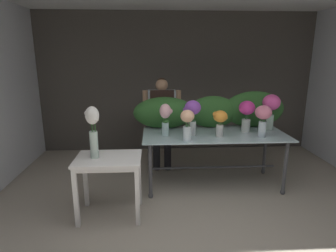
# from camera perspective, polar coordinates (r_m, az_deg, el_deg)

# --- Properties ---
(ground_plane) EXTENTS (8.02, 8.02, 0.00)m
(ground_plane) POSITION_cam_1_polar(r_m,az_deg,el_deg) (4.39, 3.71, -11.98)
(ground_plane) COLOR #9E9384
(wall_back) EXTENTS (5.60, 0.12, 2.76)m
(wall_back) POSITION_cam_1_polar(r_m,az_deg,el_deg) (5.78, 1.78, 8.71)
(wall_back) COLOR #4C4742
(wall_back) RESTS_ON ground
(display_table_glass) EXTENTS (2.09, 0.93, 0.82)m
(display_table_glass) POSITION_cam_1_polar(r_m,az_deg,el_deg) (4.21, 9.31, -2.95)
(display_table_glass) COLOR #A7C3CC
(display_table_glass) RESTS_ON ground
(side_table_white) EXTENTS (0.77, 0.55, 0.76)m
(side_table_white) POSITION_cam_1_polar(r_m,az_deg,el_deg) (3.45, -11.98, -7.88)
(side_table_white) COLOR white
(side_table_white) RESTS_ON ground
(florist) EXTENTS (0.63, 0.24, 1.58)m
(florist) POSITION_cam_1_polar(r_m,az_deg,el_deg) (4.66, -1.24, 2.39)
(florist) COLOR #232328
(florist) RESTS_ON ground
(foliage_backdrop) EXTENTS (2.38, 0.32, 0.57)m
(foliage_backdrop) POSITION_cam_1_polar(r_m,az_deg,el_deg) (4.45, 8.58, 3.00)
(foliage_backdrop) COLOR #2D6028
(foliage_backdrop) RESTS_ON display_table_glass
(vase_rosy_snapdragons) EXTENTS (0.23, 0.23, 0.45)m
(vase_rosy_snapdragons) POSITION_cam_1_polar(r_m,az_deg,el_deg) (4.08, 18.78, 1.74)
(vase_rosy_snapdragons) COLOR silver
(vase_rosy_snapdragons) RESTS_ON display_table_glass
(vase_sunset_dahlias) EXTENTS (0.20, 0.20, 0.37)m
(vase_sunset_dahlias) POSITION_cam_1_polar(r_m,az_deg,el_deg) (3.97, 10.53, 1.16)
(vase_sunset_dahlias) COLOR silver
(vase_sunset_dahlias) RESTS_ON display_table_glass
(vase_violet_stock) EXTENTS (0.25, 0.23, 0.50)m
(vase_violet_stock) POSITION_cam_1_polar(r_m,az_deg,el_deg) (3.96, 4.98, 2.79)
(vase_violet_stock) COLOR silver
(vase_violet_stock) RESTS_ON display_table_glass
(vase_magenta_roses) EXTENTS (0.24, 0.24, 0.47)m
(vase_magenta_roses) POSITION_cam_1_polar(r_m,az_deg,el_deg) (4.30, 15.68, 2.67)
(vase_magenta_roses) COLOR silver
(vase_magenta_roses) RESTS_ON display_table_glass
(vase_peach_hydrangea) EXTENTS (0.19, 0.19, 0.42)m
(vase_peach_hydrangea) POSITION_cam_1_polar(r_m,az_deg,el_deg) (3.71, 3.94, 0.60)
(vase_peach_hydrangea) COLOR silver
(vase_peach_hydrangea) RESTS_ON display_table_glass
(vase_blush_lilies) EXTENTS (0.18, 0.16, 0.46)m
(vase_blush_lilies) POSITION_cam_1_polar(r_m,az_deg,el_deg) (3.93, -0.50, 1.82)
(vase_blush_lilies) COLOR silver
(vase_blush_lilies) RESTS_ON display_table_glass
(vase_fuchsia_peonies) EXTENTS (0.26, 0.26, 0.54)m
(vase_fuchsia_peonies) POSITION_cam_1_polar(r_m,az_deg,el_deg) (4.53, 20.24, 3.75)
(vase_fuchsia_peonies) COLOR silver
(vase_fuchsia_peonies) RESTS_ON display_table_glass
(vase_white_roses_tall) EXTENTS (0.16, 0.16, 0.62)m
(vase_white_roses_tall) POSITION_cam_1_polar(r_m,az_deg,el_deg) (3.34, -15.01, -0.61)
(vase_white_roses_tall) COLOR silver
(vase_white_roses_tall) RESTS_ON side_table_white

